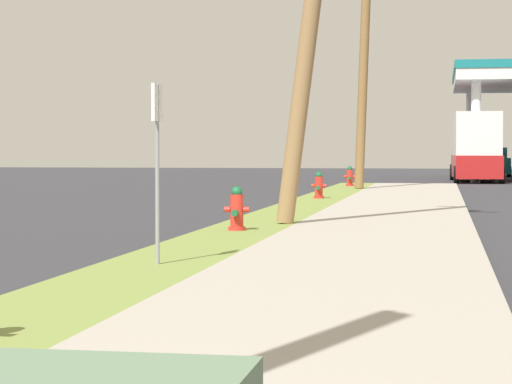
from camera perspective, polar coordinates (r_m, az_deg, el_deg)
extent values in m
cylinder|color=red|center=(17.85, -1.03, -1.96)|extent=(0.29, 0.29, 0.06)
cylinder|color=red|center=(17.83, -1.03, -1.09)|extent=(0.22, 0.22, 0.60)
sphere|color=#196038|center=(17.81, -1.03, 0.00)|extent=(0.19, 0.19, 0.19)
cylinder|color=#196038|center=(17.81, -1.03, 0.26)|extent=(0.06, 0.06, 0.05)
cylinder|color=red|center=(17.86, -1.53, -0.93)|extent=(0.10, 0.09, 0.09)
cylinder|color=red|center=(17.80, -0.52, -0.94)|extent=(0.10, 0.09, 0.09)
cylinder|color=#196038|center=(17.66, -1.13, -1.13)|extent=(0.11, 0.12, 0.11)
cylinder|color=red|center=(29.55, 3.37, -0.28)|extent=(0.29, 0.29, 0.06)
cylinder|color=red|center=(29.54, 3.37, 0.24)|extent=(0.22, 0.22, 0.60)
sphere|color=#196038|center=(29.53, 3.37, 0.90)|extent=(0.19, 0.19, 0.19)
cylinder|color=#196038|center=(29.52, 3.37, 1.06)|extent=(0.06, 0.06, 0.05)
cylinder|color=red|center=(29.55, 3.06, 0.34)|extent=(0.10, 0.09, 0.09)
cylinder|color=red|center=(29.52, 3.68, 0.34)|extent=(0.10, 0.09, 0.09)
cylinder|color=#196038|center=(29.37, 3.33, 0.23)|extent=(0.11, 0.12, 0.11)
cylinder|color=red|center=(39.54, 5.02, 0.36)|extent=(0.29, 0.29, 0.06)
cylinder|color=red|center=(39.53, 5.02, 0.76)|extent=(0.22, 0.22, 0.60)
sphere|color=#196038|center=(39.52, 5.02, 1.25)|extent=(0.19, 0.19, 0.19)
cylinder|color=#196038|center=(39.52, 5.02, 1.36)|extent=(0.06, 0.06, 0.05)
cylinder|color=red|center=(39.54, 4.79, 0.83)|extent=(0.10, 0.09, 0.09)
cylinder|color=red|center=(39.51, 5.25, 0.82)|extent=(0.10, 0.09, 0.09)
cylinder|color=#196038|center=(39.36, 5.00, 0.75)|extent=(0.11, 0.12, 0.11)
cylinder|color=olive|center=(37.36, 5.81, 8.16)|extent=(0.76, 0.94, 10.36)
cylinder|color=gray|center=(12.59, -5.29, 0.91)|extent=(0.05, 0.05, 2.10)
cube|color=white|center=(12.60, -5.31, 4.78)|extent=(0.04, 0.36, 0.44)
cylinder|color=silver|center=(48.15, 11.66, 3.17)|extent=(0.44, 0.44, 4.50)
cylinder|color=silver|center=(58.07, 11.35, 3.01)|extent=(0.44, 0.44, 4.50)
cube|color=#197075|center=(60.15, 12.38, 1.40)|extent=(1.98, 4.56, 0.85)
cube|color=#197075|center=(59.92, 12.40, 2.07)|extent=(1.67, 2.08, 0.56)
cylinder|color=black|center=(61.79, 11.46, 1.16)|extent=(0.24, 0.61, 0.60)
cylinder|color=black|center=(61.92, 13.05, 1.15)|extent=(0.24, 0.61, 0.60)
cylinder|color=black|center=(58.39, 11.67, 1.09)|extent=(0.24, 0.61, 0.60)
cylinder|color=black|center=(58.53, 13.35, 1.08)|extent=(0.24, 0.61, 0.60)
cube|color=red|center=(49.39, 11.64, 1.36)|extent=(2.15, 6.45, 1.00)
cube|color=white|center=(48.62, 11.70, 3.05)|extent=(2.06, 4.01, 1.90)
cube|color=red|center=(51.43, 11.52, 2.45)|extent=(1.89, 2.09, 0.90)
cylinder|color=black|center=(52.00, 10.43, 1.05)|extent=(0.24, 0.77, 0.76)
cylinder|color=black|center=(52.10, 12.52, 1.03)|extent=(0.24, 0.77, 0.76)
cylinder|color=black|center=(46.71, 10.65, 0.91)|extent=(0.24, 0.77, 0.76)
cylinder|color=black|center=(46.82, 12.98, 0.89)|extent=(0.24, 0.77, 0.76)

